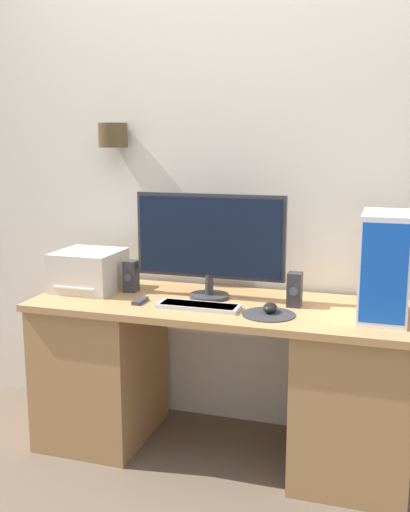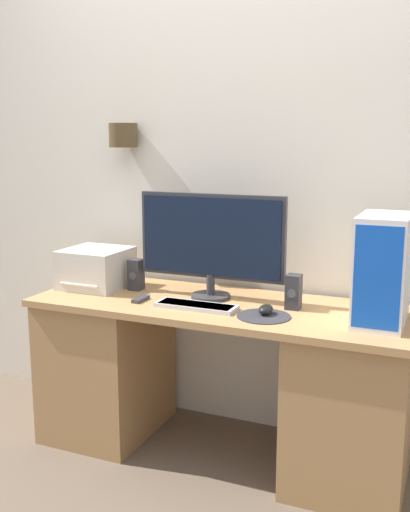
% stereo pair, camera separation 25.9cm
% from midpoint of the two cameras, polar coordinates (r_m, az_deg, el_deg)
% --- Properties ---
extents(ground_plane, '(12.00, 12.00, 0.00)m').
position_cam_midpoint_polar(ground_plane, '(2.64, 1.68, -21.05)').
color(ground_plane, brown).
extents(wall_back, '(6.40, 0.19, 2.70)m').
position_cam_midpoint_polar(wall_back, '(2.86, 6.74, 9.91)').
color(wall_back, silver).
rests_on(wall_back, ground_plane).
extents(desk, '(1.65, 0.60, 0.70)m').
position_cam_midpoint_polar(desk, '(2.73, 4.11, -11.38)').
color(desk, tan).
rests_on(desk, ground_plane).
extents(monitor, '(0.68, 0.18, 0.47)m').
position_cam_midpoint_polar(monitor, '(2.64, 3.38, 1.54)').
color(monitor, '#333338').
rests_on(monitor, desk).
extents(keyboard, '(0.35, 0.11, 0.02)m').
position_cam_midpoint_polar(keyboard, '(2.53, 2.08, -4.80)').
color(keyboard, silver).
rests_on(keyboard, desk).
extents(mousepad, '(0.22, 0.22, 0.00)m').
position_cam_midpoint_polar(mousepad, '(2.44, 8.68, -5.74)').
color(mousepad, '#2D2D33').
rests_on(mousepad, desk).
extents(mouse, '(0.06, 0.09, 0.04)m').
position_cam_midpoint_polar(mouse, '(2.45, 8.84, -5.09)').
color(mouse, black).
rests_on(mouse, mousepad).
extents(computer_tower, '(0.19, 0.32, 0.42)m').
position_cam_midpoint_polar(computer_tower, '(2.42, 19.55, -1.27)').
color(computer_tower, white).
rests_on(computer_tower, desk).
extents(printer, '(0.29, 0.30, 0.19)m').
position_cam_midpoint_polar(printer, '(2.90, -7.84, -1.18)').
color(printer, beige).
rests_on(printer, desk).
extents(speaker_left, '(0.06, 0.07, 0.15)m').
position_cam_midpoint_polar(speaker_left, '(2.83, -4.00, -1.80)').
color(speaker_left, '#2D2D33').
rests_on(speaker_left, desk).
extents(speaker_right, '(0.06, 0.07, 0.15)m').
position_cam_midpoint_polar(speaker_right, '(2.55, 11.33, -3.41)').
color(speaker_right, '#2D2D33').
rests_on(speaker_right, desk).
extents(remote_control, '(0.04, 0.10, 0.02)m').
position_cam_midpoint_polar(remote_control, '(2.64, -3.37, -4.16)').
color(remote_control, '#38383D').
rests_on(remote_control, desk).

